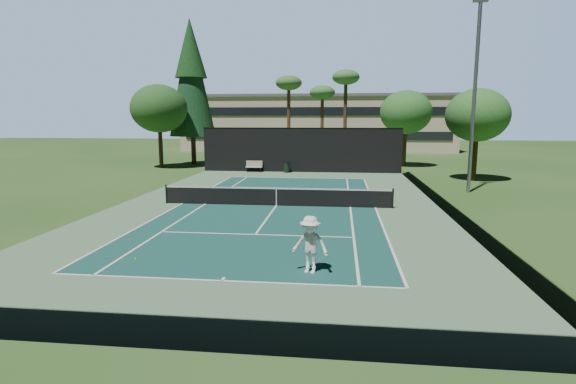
% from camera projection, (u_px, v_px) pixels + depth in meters
% --- Properties ---
extents(ground, '(160.00, 160.00, 0.00)m').
position_uv_depth(ground, '(276.00, 206.00, 25.20)').
color(ground, '#2D511E').
rests_on(ground, ground).
extents(apron_slab, '(18.00, 32.00, 0.01)m').
position_uv_depth(apron_slab, '(276.00, 206.00, 25.20)').
color(apron_slab, '#597F59').
rests_on(apron_slab, ground).
extents(court_surface, '(10.97, 23.77, 0.01)m').
position_uv_depth(court_surface, '(276.00, 206.00, 25.20)').
color(court_surface, '#174B42').
rests_on(court_surface, ground).
extents(court_lines, '(11.07, 23.87, 0.01)m').
position_uv_depth(court_lines, '(276.00, 205.00, 25.20)').
color(court_lines, white).
rests_on(court_lines, ground).
extents(tennis_net, '(12.90, 0.10, 1.10)m').
position_uv_depth(tennis_net, '(276.00, 196.00, 25.11)').
color(tennis_net, black).
rests_on(tennis_net, ground).
extents(fence, '(18.04, 32.05, 4.03)m').
position_uv_depth(fence, '(276.00, 170.00, 24.94)').
color(fence, black).
rests_on(fence, ground).
extents(player, '(1.33, 0.98, 1.85)m').
position_uv_depth(player, '(310.00, 245.00, 14.17)').
color(player, white).
rests_on(player, ground).
extents(tennis_ball_a, '(0.07, 0.07, 0.07)m').
position_uv_depth(tennis_ball_a, '(135.00, 259.00, 15.58)').
color(tennis_ball_a, yellow).
rests_on(tennis_ball_a, ground).
extents(tennis_ball_b, '(0.07, 0.07, 0.07)m').
position_uv_depth(tennis_ball_b, '(237.00, 196.00, 28.10)').
color(tennis_ball_b, '#D0F237').
rests_on(tennis_ball_b, ground).
extents(tennis_ball_c, '(0.08, 0.08, 0.08)m').
position_uv_depth(tennis_ball_c, '(309.00, 196.00, 28.10)').
color(tennis_ball_c, '#B4CD2E').
rests_on(tennis_ball_c, ground).
extents(tennis_ball_d, '(0.06, 0.06, 0.06)m').
position_uv_depth(tennis_ball_d, '(205.00, 194.00, 29.14)').
color(tennis_ball_d, '#C8EB35').
rests_on(tennis_ball_d, ground).
extents(park_bench, '(1.50, 0.45, 1.02)m').
position_uv_depth(park_bench, '(254.00, 166.00, 41.02)').
color(park_bench, beige).
rests_on(park_bench, ground).
extents(trash_bin, '(0.56, 0.56, 0.95)m').
position_uv_depth(trash_bin, '(287.00, 167.00, 40.43)').
color(trash_bin, black).
rests_on(trash_bin, ground).
extents(pine_tree, '(4.80, 4.80, 15.00)m').
position_uv_depth(pine_tree, '(191.00, 72.00, 46.56)').
color(pine_tree, '#482F1E').
rests_on(pine_tree, ground).
extents(palm_a, '(2.80, 2.80, 9.32)m').
position_uv_depth(palm_a, '(289.00, 86.00, 47.62)').
color(palm_a, '#4F3722').
rests_on(palm_a, ground).
extents(palm_b, '(2.80, 2.80, 8.42)m').
position_uv_depth(palm_b, '(322.00, 95.00, 49.33)').
color(palm_b, '#4C3720').
rests_on(palm_b, ground).
extents(palm_c, '(2.80, 2.80, 9.77)m').
position_uv_depth(palm_c, '(346.00, 81.00, 45.90)').
color(palm_c, '#47301E').
rests_on(palm_c, ground).
extents(decid_tree_a, '(5.12, 5.12, 7.62)m').
position_uv_depth(decid_tree_a, '(406.00, 112.00, 44.77)').
color(decid_tree_a, '#3F2B1B').
rests_on(decid_tree_a, ground).
extents(decid_tree_b, '(4.80, 4.80, 7.14)m').
position_uv_depth(decid_tree_b, '(477.00, 115.00, 34.57)').
color(decid_tree_b, '#42301C').
rests_on(decid_tree_b, ground).
extents(decid_tree_c, '(5.44, 5.44, 8.09)m').
position_uv_depth(decid_tree_c, '(159.00, 109.00, 43.48)').
color(decid_tree_c, '#432A1C').
rests_on(decid_tree_c, ground).
extents(campus_building, '(40.50, 12.50, 8.30)m').
position_uv_depth(campus_building, '(317.00, 122.00, 69.59)').
color(campus_building, beige).
rests_on(campus_building, ground).
extents(light_pole, '(0.90, 0.25, 12.22)m').
position_uv_depth(light_pole, '(475.00, 93.00, 28.69)').
color(light_pole, gray).
rests_on(light_pole, ground).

